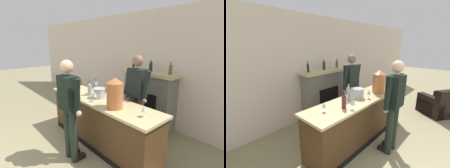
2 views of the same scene
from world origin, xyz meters
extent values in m
cube|color=beige|center=(0.00, 3.64, 1.38)|extent=(12.00, 0.07, 2.75)
cube|color=#493019|center=(0.04, 2.01, 0.45)|extent=(2.65, 0.59, 0.90)
cube|color=#CFBC82|center=(0.04, 2.01, 0.92)|extent=(2.72, 0.66, 0.04)
cube|color=black|center=(0.04, 1.71, 0.05)|extent=(2.59, 0.01, 0.10)
cube|color=slate|center=(0.22, 3.38, 0.64)|extent=(1.21, 0.44, 1.28)
cube|color=black|center=(0.22, 3.15, 0.47)|extent=(0.66, 0.02, 0.82)
cube|color=#CFBC82|center=(0.22, 3.36, 1.32)|extent=(1.37, 0.52, 0.07)
cylinder|color=black|center=(-0.29, 3.36, 1.45)|extent=(0.06, 0.06, 0.20)
cylinder|color=black|center=(-0.29, 3.36, 1.58)|extent=(0.02, 0.02, 0.07)
cylinder|color=#1E2D28|center=(0.23, 3.36, 1.45)|extent=(0.08, 0.08, 0.20)
cylinder|color=#1E2D28|center=(0.23, 3.36, 1.58)|extent=(0.03, 0.03, 0.07)
cylinder|color=brown|center=(0.73, 3.36, 1.45)|extent=(0.07, 0.07, 0.20)
cylinder|color=brown|center=(0.73, 3.36, 1.58)|extent=(0.03, 0.03, 0.07)
cube|color=black|center=(2.61, 1.02, 0.22)|extent=(1.12, 1.11, 0.44)
cube|color=black|center=(2.44, 0.76, 0.41)|extent=(0.79, 0.59, 0.82)
cube|color=black|center=(2.87, 0.86, 0.29)|extent=(0.59, 0.78, 0.58)
cube|color=black|center=(2.34, 1.19, 0.29)|extent=(0.59, 0.78, 0.58)
cylinder|color=#212B22|center=(0.20, 1.34, 0.46)|extent=(0.13, 0.13, 0.93)
cube|color=black|center=(0.20, 1.41, 0.04)|extent=(0.10, 0.24, 0.07)
cylinder|color=#212B22|center=(0.00, 1.34, 0.46)|extent=(0.13, 0.13, 0.93)
cube|color=black|center=(0.00, 1.41, 0.04)|extent=(0.10, 0.24, 0.07)
cube|color=black|center=(0.10, 1.34, 1.21)|extent=(0.36, 0.22, 0.57)
cylinder|color=black|center=(0.33, 1.36, 1.22)|extent=(0.20, 0.08, 0.57)
sphere|color=#DEAC88|center=(0.33, 1.38, 0.92)|extent=(0.09, 0.09, 0.09)
cylinder|color=black|center=(-0.13, 1.35, 1.22)|extent=(0.20, 0.08, 0.57)
sphere|color=#DEAC88|center=(-0.13, 1.37, 0.92)|extent=(0.09, 0.09, 0.09)
sphere|color=#DEAC88|center=(0.10, 1.34, 1.65)|extent=(0.21, 0.21, 0.21)
cylinder|color=#4B4533|center=(0.37, 2.61, 0.49)|extent=(0.13, 0.13, 0.97)
cube|color=black|center=(0.36, 2.54, 0.04)|extent=(0.11, 0.24, 0.07)
cylinder|color=#4B4533|center=(0.57, 2.61, 0.49)|extent=(0.13, 0.13, 0.97)
cube|color=black|center=(0.56, 2.54, 0.04)|extent=(0.11, 0.24, 0.07)
cube|color=black|center=(0.47, 2.61, 1.25)|extent=(0.36, 0.23, 0.55)
cylinder|color=black|center=(0.24, 2.59, 1.24)|extent=(0.20, 0.08, 0.57)
sphere|color=#865F4F|center=(0.23, 2.57, 0.94)|extent=(0.09, 0.09, 0.09)
cylinder|color=black|center=(0.69, 2.58, 1.24)|extent=(0.20, 0.08, 0.57)
sphere|color=#865F4F|center=(0.69, 2.56, 0.94)|extent=(0.09, 0.09, 0.09)
sphere|color=#865F4F|center=(0.47, 2.61, 1.67)|extent=(0.21, 0.21, 0.21)
cylinder|color=#BC683B|center=(0.58, 1.91, 1.16)|extent=(0.28, 0.28, 0.43)
cone|color=#BC683B|center=(0.58, 1.91, 1.42)|extent=(0.28, 0.28, 0.08)
cylinder|color=#B29333|center=(0.58, 1.76, 1.02)|extent=(0.02, 0.04, 0.02)
cylinder|color=silver|center=(-0.01, 2.05, 1.04)|extent=(0.22, 0.22, 0.18)
cylinder|color=silver|center=(-0.01, 2.05, 1.14)|extent=(0.23, 0.23, 0.01)
cylinder|color=#582224|center=(-0.62, 1.91, 1.05)|extent=(0.08, 0.08, 0.20)
sphere|color=#582224|center=(-0.62, 1.91, 1.14)|extent=(0.08, 0.08, 0.08)
cylinder|color=#582224|center=(-0.62, 1.91, 1.18)|extent=(0.03, 0.03, 0.08)
cylinder|color=black|center=(-0.62, 1.91, 1.23)|extent=(0.04, 0.04, 0.01)
cylinder|color=#AEACAC|center=(-0.28, 2.01, 1.05)|extent=(0.08, 0.08, 0.21)
sphere|color=#AEACAC|center=(-0.28, 2.01, 1.15)|extent=(0.08, 0.08, 0.08)
cylinder|color=#AEACAC|center=(-0.28, 2.01, 1.19)|extent=(0.03, 0.03, 0.08)
cylinder|color=black|center=(-0.28, 2.01, 1.24)|extent=(0.04, 0.04, 0.01)
cylinder|color=#9EB2B9|center=(-0.23, 2.13, 1.06)|extent=(0.08, 0.08, 0.23)
sphere|color=#9EB2B9|center=(-0.23, 2.13, 1.17)|extent=(0.07, 0.07, 0.07)
cylinder|color=#9EB2B9|center=(-0.23, 2.13, 1.22)|extent=(0.03, 0.03, 0.09)
cylinder|color=black|center=(-0.23, 2.13, 1.27)|extent=(0.03, 0.03, 0.01)
cylinder|color=silver|center=(1.13, 1.99, 0.95)|extent=(0.07, 0.07, 0.01)
cylinder|color=silver|center=(1.13, 1.99, 0.99)|extent=(0.01, 0.01, 0.08)
cone|color=silver|center=(1.13, 1.99, 1.08)|extent=(0.08, 0.08, 0.09)
cylinder|color=silver|center=(0.09, 1.86, 0.95)|extent=(0.07, 0.07, 0.01)
cylinder|color=silver|center=(0.09, 1.86, 1.00)|extent=(0.01, 0.01, 0.09)
cone|color=silver|center=(0.09, 1.86, 1.08)|extent=(0.08, 0.08, 0.08)
cylinder|color=silver|center=(-0.94, 2.06, 0.95)|extent=(0.07, 0.07, 0.01)
cylinder|color=silver|center=(-0.94, 2.06, 0.99)|extent=(0.01, 0.01, 0.08)
cone|color=silver|center=(-0.94, 2.06, 1.07)|extent=(0.07, 0.07, 0.08)
cylinder|color=silver|center=(-0.37, 2.06, 0.95)|extent=(0.07, 0.07, 0.01)
cylinder|color=silver|center=(-0.37, 2.06, 0.99)|extent=(0.01, 0.01, 0.08)
cone|color=silver|center=(-0.37, 2.06, 1.07)|extent=(0.08, 0.08, 0.08)
cylinder|color=silver|center=(-0.55, 1.78, 0.95)|extent=(0.07, 0.07, 0.01)
cylinder|color=silver|center=(-0.55, 1.78, 1.00)|extent=(0.01, 0.01, 0.09)
cone|color=silver|center=(-0.55, 1.78, 1.08)|extent=(0.08, 0.08, 0.07)
camera|label=1|loc=(2.58, 0.05, 2.03)|focal=28.00mm
camera|label=2|loc=(-2.42, 0.35, 2.01)|focal=24.00mm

